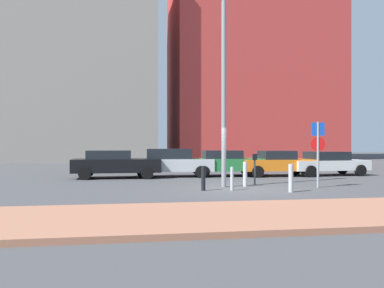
{
  "coord_description": "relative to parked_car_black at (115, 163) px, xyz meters",
  "views": [
    {
      "loc": [
        -4.55,
        -16.3,
        1.86
      ],
      "look_at": [
        -1.23,
        3.79,
        1.81
      ],
      "focal_mm": 38.6,
      "sensor_mm": 36.0,
      "label": 1
    }
  ],
  "objects": [
    {
      "name": "parking_sign_post",
      "position": [
        8.48,
        -6.06,
        0.95
      ],
      "size": [
        0.6,
        0.14,
        2.75
      ],
      "color": "gray",
      "rests_on": "ground"
    },
    {
      "name": "traffic_bollard_edge",
      "position": [
        5.6,
        -5.13,
        -0.26
      ],
      "size": [
        0.18,
        0.18,
        1.05
      ],
      "primitive_type": "cylinder",
      "color": "#B7B7BC",
      "rests_on": "ground"
    },
    {
      "name": "ground_plane",
      "position": [
        5.02,
        -5.91,
        -0.78
      ],
      "size": [
        120.0,
        120.0,
        0.0
      ],
      "primitive_type": "plane",
      "color": "#424244"
    },
    {
      "name": "parked_car_white",
      "position": [
        11.97,
        -0.17,
        -0.06
      ],
      "size": [
        4.69,
        2.23,
        1.37
      ],
      "color": "white",
      "rests_on": "ground"
    },
    {
      "name": "parked_car_orange",
      "position": [
        8.98,
        -0.08,
        -0.04
      ],
      "size": [
        4.15,
        2.17,
        1.43
      ],
      "color": "orange",
      "rests_on": "ground"
    },
    {
      "name": "traffic_bollard_near",
      "position": [
        4.66,
        -6.47,
        -0.32
      ],
      "size": [
        0.13,
        0.13,
        0.92
      ],
      "primitive_type": "cylinder",
      "color": "#B7B7BC",
      "rests_on": "ground"
    },
    {
      "name": "building_under_construction",
      "position": [
        -4.29,
        23.45,
        9.76
      ],
      "size": [
        15.95,
        12.18,
        21.07
      ],
      "primitive_type": "cube",
      "color": "gray",
      "rests_on": "ground"
    },
    {
      "name": "traffic_bollard_mid",
      "position": [
        3.53,
        -6.39,
        -0.31
      ],
      "size": [
        0.17,
        0.17,
        0.94
      ],
      "primitive_type": "cylinder",
      "color": "black",
      "rests_on": "ground"
    },
    {
      "name": "parked_car_silver",
      "position": [
        3.03,
        0.39,
        0.03
      ],
      "size": [
        4.66,
        2.16,
        1.54
      ],
      "color": "#B7BABF",
      "rests_on": "ground"
    },
    {
      "name": "parked_car_black",
      "position": [
        0.0,
        0.0,
        0.0
      ],
      "size": [
        4.61,
        2.08,
        1.47
      ],
      "color": "black",
      "rests_on": "ground"
    },
    {
      "name": "sidewalk_brick",
      "position": [
        5.02,
        -12.41,
        -0.71
      ],
      "size": [
        40.0,
        4.08,
        0.14
      ],
      "primitive_type": "cube",
      "color": "#9E664C",
      "rests_on": "ground"
    },
    {
      "name": "building_colorful_midrise",
      "position": [
        15.52,
        25.63,
        14.56
      ],
      "size": [
        18.92,
        12.52,
        30.68
      ],
      "primitive_type": "cube",
      "color": "#BF3833",
      "rests_on": "ground"
    },
    {
      "name": "parked_car_green",
      "position": [
        6.07,
        0.33,
        -0.01
      ],
      "size": [
        4.13,
        2.24,
        1.45
      ],
      "color": "#237238",
      "rests_on": "ground"
    },
    {
      "name": "traffic_bollard_far",
      "position": [
        6.7,
        -7.45,
        -0.25
      ],
      "size": [
        0.18,
        0.18,
        1.06
      ],
      "primitive_type": "cylinder",
      "color": "#B7B7BC",
      "rests_on": "ground"
    },
    {
      "name": "street_lamp",
      "position": [
        4.64,
        -5.24,
        4.01
      ],
      "size": [
        0.7,
        0.36,
        8.28
      ],
      "color": "gray",
      "rests_on": "ground"
    },
    {
      "name": "parking_meter",
      "position": [
        6.24,
        -4.5,
        0.12
      ],
      "size": [
        0.18,
        0.14,
        1.38
      ],
      "color": "#4C4C51",
      "rests_on": "ground"
    }
  ]
}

